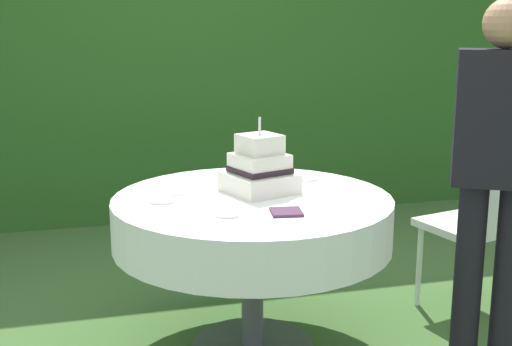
{
  "coord_description": "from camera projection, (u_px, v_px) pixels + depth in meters",
  "views": [
    {
      "loc": [
        -0.72,
        -2.8,
        1.5
      ],
      "look_at": [
        0.03,
        0.04,
        0.84
      ],
      "focal_mm": 46.77,
      "sensor_mm": 36.0,
      "label": 1
    }
  ],
  "objects": [
    {
      "name": "serving_plate_left",
      "position": [
        162.0,
        200.0,
        2.91
      ],
      "size": [
        0.12,
        0.12,
        0.01
      ],
      "primitive_type": "cylinder",
      "color": "white",
      "rests_on": "cake_table"
    },
    {
      "name": "standing_person",
      "position": [
        497.0,
        166.0,
        2.73
      ],
      "size": [
        0.41,
        0.35,
        1.6
      ],
      "color": "black",
      "rests_on": "ground_plane"
    },
    {
      "name": "napkin_stack",
      "position": [
        286.0,
        212.0,
        2.73
      ],
      "size": [
        0.14,
        0.14,
        0.01
      ],
      "primitive_type": "cube",
      "rotation": [
        0.0,
        0.0,
        -0.14
      ],
      "color": "#4C2D47",
      "rests_on": "cake_table"
    },
    {
      "name": "serving_plate_right",
      "position": [
        227.0,
        214.0,
        2.7
      ],
      "size": [
        0.1,
        0.1,
        0.01
      ],
      "primitive_type": "cylinder",
      "color": "white",
      "rests_on": "cake_table"
    },
    {
      "name": "serving_plate_near",
      "position": [
        171.0,
        192.0,
        3.05
      ],
      "size": [
        0.12,
        0.12,
        0.01
      ],
      "primitive_type": "cylinder",
      "color": "white",
      "rests_on": "cake_table"
    },
    {
      "name": "wedding_cake",
      "position": [
        260.0,
        169.0,
        3.06
      ],
      "size": [
        0.36,
        0.36,
        0.35
      ],
      "color": "silver",
      "rests_on": "cake_table"
    },
    {
      "name": "foliage_hedge",
      "position": [
        174.0,
        43.0,
        5.13
      ],
      "size": [
        6.2,
        0.51,
        2.7
      ],
      "primitive_type": "cube",
      "color": "#28561E",
      "rests_on": "ground_plane"
    },
    {
      "name": "cake_table",
      "position": [
        252.0,
        221.0,
        3.02
      ],
      "size": [
        1.26,
        1.26,
        0.74
      ],
      "color": "#4C4C51",
      "rests_on": "ground_plane"
    },
    {
      "name": "serving_plate_far",
      "position": [
        307.0,
        178.0,
        3.33
      ],
      "size": [
        0.12,
        0.12,
        0.01
      ],
      "primitive_type": "cylinder",
      "color": "white",
      "rests_on": "cake_table"
    },
    {
      "name": "garden_chair",
      "position": [
        479.0,
        217.0,
        3.38
      ],
      "size": [
        0.48,
        0.48,
        0.89
      ],
      "color": "white",
      "rests_on": "ground_plane"
    }
  ]
}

